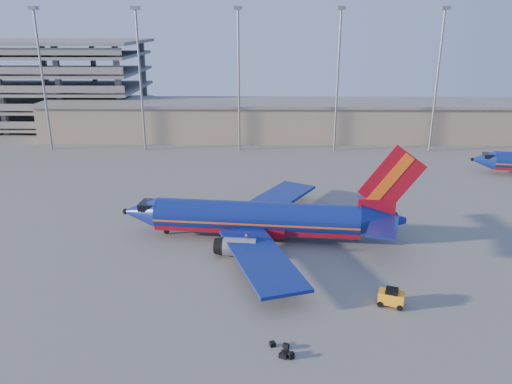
% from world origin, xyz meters
% --- Properties ---
extents(ground, '(220.00, 220.00, 0.00)m').
position_xyz_m(ground, '(0.00, 0.00, 0.00)').
color(ground, slate).
rests_on(ground, ground).
extents(terminal_building, '(122.00, 16.00, 8.50)m').
position_xyz_m(terminal_building, '(10.00, 58.00, 4.32)').
color(terminal_building, gray).
rests_on(terminal_building, ground).
extents(parking_garage, '(62.00, 32.00, 21.40)m').
position_xyz_m(parking_garage, '(-62.00, 74.05, 11.73)').
color(parking_garage, slate).
rests_on(parking_garage, ground).
extents(light_mast_row, '(101.60, 1.60, 28.65)m').
position_xyz_m(light_mast_row, '(5.00, 46.00, 17.55)').
color(light_mast_row, gray).
rests_on(light_mast_row, ground).
extents(aircraft_main, '(36.75, 35.21, 12.45)m').
position_xyz_m(aircraft_main, '(0.10, 0.34, 2.66)').
color(aircraft_main, navy).
rests_on(aircraft_main, ground).
extents(baggage_tug, '(2.76, 2.19, 1.73)m').
position_xyz_m(baggage_tug, '(12.30, -15.09, 0.90)').
color(baggage_tug, '#FF9E16').
rests_on(baggage_tug, ground).
extents(luggage_pile, '(2.06, 2.12, 0.55)m').
position_xyz_m(luggage_pile, '(1.83, -22.62, 0.22)').
color(luggage_pile, black).
rests_on(luggage_pile, ground).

